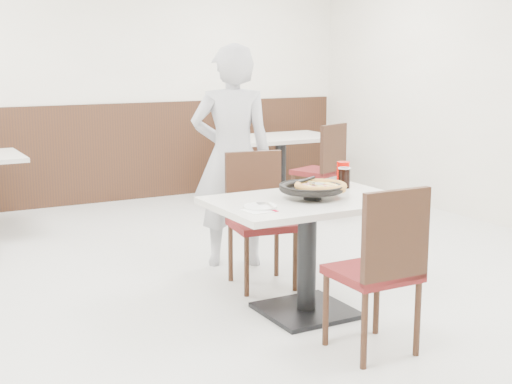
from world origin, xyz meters
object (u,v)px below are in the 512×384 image
pizza (321,189)px  cola_glass (344,178)px  chair_far (262,221)px  bg_chair_right_near (318,169)px  chair_near (372,269)px  red_cup (343,173)px  side_plate (260,207)px  diner_person (232,157)px  bg_table_right (281,170)px  bg_chair_right_far (255,154)px  main_table (307,257)px  pizza_pan (312,192)px

pizza → cola_glass: bearing=32.3°
chair_far → cola_glass: (0.40, -0.42, 0.34)m
chair_far → bg_chair_right_near: size_ratio=1.00×
chair_near → red_cup: 1.14m
chair_near → cola_glass: bearing=64.4°
side_plate → diner_person: 1.40m
pizza → diner_person: size_ratio=0.18×
diner_person → pizza: bearing=113.2°
bg_table_right → bg_chair_right_far: (0.02, 0.64, 0.10)m
side_plate → cola_glass: bearing=20.2°
main_table → red_cup: size_ratio=7.50×
pizza_pan → bg_table_right: (1.59, 3.07, -0.42)m
pizza → bg_chair_right_near: 2.87m
cola_glass → bg_table_right: size_ratio=0.11×
pizza → red_cup: red_cup is taller
red_cup → bg_chair_right_near: size_ratio=0.17×
pizza_pan → red_cup: 0.54m
pizza_pan → red_cup: size_ratio=1.98×
pizza_pan → bg_chair_right_near: bg_chair_right_near is taller
pizza → bg_chair_right_near: bg_chair_right_near is taller
cola_glass → bg_chair_right_near: (1.23, 2.18, -0.34)m
cola_glass → diner_person: size_ratio=0.08×
cola_glass → red_cup: bearing=58.3°
red_cup → diner_person: (-0.40, 0.91, 0.03)m
chair_far → bg_chair_right_near: 2.39m
chair_far → side_plate: bearing=68.9°
cola_glass → diner_person: diner_person is taller
side_plate → bg_chair_right_far: (2.03, 3.81, -0.28)m
red_cup → bg_table_right: (1.14, 2.77, -0.45)m
red_cup → bg_table_right: 3.03m
chair_far → pizza: chair_far is taller
chair_near → red_cup: (0.48, 0.97, 0.35)m
diner_person → bg_table_right: diner_person is taller
main_table → chair_far: size_ratio=1.26×
chair_near → cola_glass: 1.01m
pizza_pan → red_cup: (0.45, 0.30, 0.04)m
pizza_pan → bg_chair_right_far: size_ratio=0.33×
main_table → bg_table_right: size_ratio=1.00×
bg_table_right → bg_chair_right_far: 0.64m
red_cup → diner_person: diner_person is taller
pizza → bg_chair_right_near: (1.56, 2.39, -0.34)m
diner_person → main_table: bearing=109.2°
side_plate → diner_person: diner_person is taller
chair_near → bg_chair_right_far: 4.67m
chair_near → bg_table_right: chair_near is taller
main_table → chair_far: bearing=88.1°
chair_near → pizza: chair_near is taller
chair_near → bg_chair_right_near: (1.65, 3.04, 0.00)m
chair_far → pizza_pan: chair_far is taller
red_cup → pizza: bearing=-141.4°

